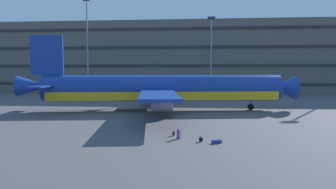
{
  "coord_description": "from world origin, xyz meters",
  "views": [
    {
      "loc": [
        10.78,
        -44.05,
        5.97
      ],
      "look_at": [
        7.34,
        -6.39,
        3.0
      ],
      "focal_mm": 32.4,
      "sensor_mm": 36.0,
      "label": 1
    }
  ],
  "objects_px": {
    "suitcase_teal": "(179,134)",
    "backpack_black": "(201,139)",
    "airliner": "(161,89)",
    "backpack_red": "(173,133)",
    "suitcase_scuffed": "(217,142)"
  },
  "relations": [
    {
      "from": "airliner",
      "to": "backpack_red",
      "type": "height_order",
      "value": "airliner"
    },
    {
      "from": "suitcase_scuffed",
      "to": "backpack_red",
      "type": "relative_size",
      "value": 1.76
    },
    {
      "from": "backpack_black",
      "to": "suitcase_scuffed",
      "type": "bearing_deg",
      "value": -19.95
    },
    {
      "from": "airliner",
      "to": "backpack_red",
      "type": "bearing_deg",
      "value": -79.67
    },
    {
      "from": "suitcase_scuffed",
      "to": "suitcase_teal",
      "type": "relative_size",
      "value": 0.94
    },
    {
      "from": "airliner",
      "to": "backpack_black",
      "type": "distance_m",
      "value": 20.7
    },
    {
      "from": "backpack_black",
      "to": "backpack_red",
      "type": "relative_size",
      "value": 0.92
    },
    {
      "from": "suitcase_scuffed",
      "to": "backpack_red",
      "type": "distance_m",
      "value": 4.57
    },
    {
      "from": "suitcase_teal",
      "to": "backpack_black",
      "type": "height_order",
      "value": "suitcase_teal"
    },
    {
      "from": "suitcase_teal",
      "to": "airliner",
      "type": "bearing_deg",
      "value": 101.32
    },
    {
      "from": "backpack_red",
      "to": "suitcase_teal",
      "type": "bearing_deg",
      "value": -65.38
    },
    {
      "from": "suitcase_teal",
      "to": "backpack_red",
      "type": "bearing_deg",
      "value": 114.62
    },
    {
      "from": "backpack_black",
      "to": "backpack_red",
      "type": "xyz_separation_m",
      "value": [
        -2.49,
        2.13,
        0.02
      ]
    },
    {
      "from": "suitcase_teal",
      "to": "backpack_black",
      "type": "relative_size",
      "value": 2.05
    },
    {
      "from": "airliner",
      "to": "suitcase_teal",
      "type": "xyz_separation_m",
      "value": [
        3.75,
        -18.76,
        -2.76
      ]
    }
  ]
}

